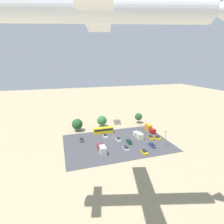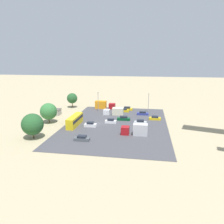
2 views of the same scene
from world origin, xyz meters
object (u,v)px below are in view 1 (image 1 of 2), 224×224
at_px(parked_truck_2, 139,135).
at_px(parked_truck_1, 102,149).
at_px(parked_car_4, 105,136).
at_px(parked_car_0, 144,152).
at_px(parked_car_2, 151,137).
at_px(parked_truck_0, 150,128).
at_px(bus, 103,130).
at_px(parked_car_5, 118,139).
at_px(shed_building, 117,122).
at_px(parked_car_8, 157,138).
at_px(parked_car_3, 126,148).
at_px(parked_car_7, 152,145).
at_px(airplane, 106,9).
at_px(parked_car_1, 129,142).
at_px(parked_car_6, 81,140).

bearing_deg(parked_truck_2, parked_truck_1, -156.37).
bearing_deg(parked_car_4, parked_car_0, 119.01).
relative_size(parked_car_4, parked_truck_1, 0.51).
xyz_separation_m(parked_car_2, parked_truck_0, (-4.69, -9.66, 0.96)).
bearing_deg(bus, parked_car_2, 56.37).
bearing_deg(parked_car_5, parked_car_4, -48.87).
bearing_deg(parked_car_4, shed_building, -125.37).
xyz_separation_m(parked_car_5, parked_truck_2, (-11.65, -0.35, 0.67)).
height_order(parked_car_2, parked_truck_2, parked_truck_2).
bearing_deg(bus, parked_truck_0, 79.61).
height_order(parked_car_2, parked_truck_0, parked_truck_0).
height_order(parked_car_0, parked_car_8, parked_car_8).
bearing_deg(parked_car_3, parked_truck_1, 175.10).
bearing_deg(parked_car_7, airplane, -131.05).
relative_size(parked_car_4, parked_car_8, 0.85).
bearing_deg(parked_truck_2, parked_car_1, -148.92).
xyz_separation_m(parked_car_0, airplane, (25.97, 32.56, 45.90)).
height_order(shed_building, parked_car_0, shed_building).
relative_size(parked_car_3, parked_car_8, 0.90).
xyz_separation_m(parked_car_2, airplane, (36.26, 45.33, 45.85)).
height_order(bus, parked_truck_0, parked_truck_0).
xyz_separation_m(parked_car_1, parked_truck_2, (-7.46, -4.50, 0.65)).
relative_size(bus, parked_car_2, 2.58).
xyz_separation_m(parked_car_4, parked_car_6, (12.78, 0.91, -0.07)).
distance_m(parked_car_0, parked_car_8, 17.88).
height_order(parked_car_7, parked_truck_1, parked_truck_1).
bearing_deg(parked_car_5, parked_car_7, 140.38).
relative_size(parked_car_4, parked_car_7, 0.87).
bearing_deg(parked_car_5, parked_car_3, 90.44).
xyz_separation_m(parked_car_3, parked_truck_1, (11.00, -0.94, 0.89)).
bearing_deg(parked_truck_1, parked_truck_2, 23.63).
distance_m(parked_car_4, parked_car_5, 8.04).
height_order(parked_car_6, parked_car_7, parked_car_6).
xyz_separation_m(bus, parked_car_3, (-4.89, 22.14, -1.14)).
xyz_separation_m(bus, airplane, (14.41, 59.85, 44.68)).
distance_m(parked_car_0, parked_car_2, 16.40).
bearing_deg(parked_car_1, parked_car_2, 5.72).
relative_size(parked_car_0, airplane, 0.11).
relative_size(parked_truck_2, airplane, 0.20).
distance_m(shed_building, parked_truck_2, 23.93).
distance_m(shed_building, parked_car_0, 39.53).
height_order(parked_car_4, airplane, airplane).
bearing_deg(parked_car_5, parked_car_8, 168.95).
bearing_deg(parked_car_3, parked_car_5, 90.44).
distance_m(shed_building, airplane, 89.20).
distance_m(parked_car_4, airplane, 72.36).
distance_m(parked_car_3, parked_truck_2, 15.85).
relative_size(parked_car_2, parked_car_7, 0.92).
xyz_separation_m(shed_building, parked_car_7, (-5.85, 34.83, -0.59)).
bearing_deg(parked_car_7, parked_car_3, 177.96).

